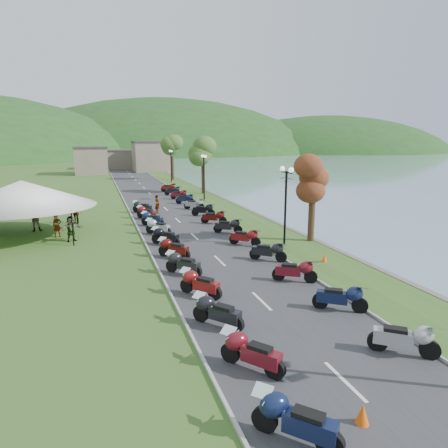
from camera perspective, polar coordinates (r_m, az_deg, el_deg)
road at (r=45.56m, az=-9.59°, el=3.38°), size 7.00×120.00×0.02m
hills_backdrop at (r=204.82m, az=-16.25°, el=9.70°), size 360.00×120.00×76.00m
far_building at (r=89.81m, az=-15.18°, el=8.93°), size 18.00×16.00×5.00m
moto_row_left at (r=21.74m, az=-6.51°, el=-4.59°), size 2.60×35.48×1.10m
moto_row_right at (r=32.23m, az=-1.48°, el=0.96°), size 2.60×44.53×1.10m
vendor_tent_main at (r=30.70m, az=-26.69°, el=1.87°), size 6.45×6.45×4.00m
tree_lakeside at (r=27.07m, az=12.53°, el=3.99°), size 2.22×2.22×6.17m
pedestrian_a at (r=30.37m, az=-22.62°, el=-1.73°), size 0.72×0.64×1.64m
pedestrian_b at (r=33.04m, az=-25.28°, el=-0.90°), size 0.97×0.55×1.96m
traffic_cone_near at (r=11.13m, az=19.18°, el=-24.29°), size 0.35×0.35×0.54m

